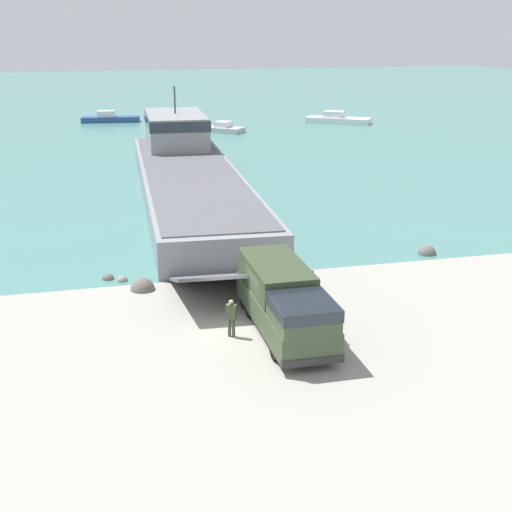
{
  "coord_description": "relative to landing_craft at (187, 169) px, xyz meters",
  "views": [
    {
      "loc": [
        -6.13,
        -28.52,
        12.85
      ],
      "look_at": [
        2.0,
        4.04,
        1.9
      ],
      "focal_mm": 50.0,
      "sensor_mm": 36.0,
      "label": 1
    }
  ],
  "objects": [
    {
      "name": "ground_plane",
      "position": [
        -2.16,
        -27.61,
        -1.79
      ],
      "size": [
        240.0,
        240.0,
        0.0
      ],
      "primitive_type": "plane",
      "color": "#9E998E"
    },
    {
      "name": "shoreline_rock_d",
      "position": [
        -6.59,
        -20.32,
        -1.79
      ],
      "size": [
        0.59,
        0.59,
        0.59
      ],
      "primitive_type": "sphere",
      "color": "gray",
      "rests_on": "ground_plane"
    },
    {
      "name": "water_surface",
      "position": [
        -2.16,
        68.97,
        -1.79
      ],
      "size": [
        240.0,
        180.0,
        0.01
      ],
      "primitive_type": "cube",
      "color": "#477F7A",
      "rests_on": "ground_plane"
    },
    {
      "name": "moored_boat_a",
      "position": [
        9.11,
        31.74,
        -1.36
      ],
      "size": [
        6.22,
        5.79,
        1.32
      ],
      "rotation": [
        0.0,
        0.0,
        0.88
      ],
      "color": "#B7BABF",
      "rests_on": "ground_plane"
    },
    {
      "name": "shoreline_rock_b",
      "position": [
        -7.3,
        -19.85,
        -1.79
      ],
      "size": [
        0.64,
        0.64,
        0.64
      ],
      "primitive_type": "sphere",
      "color": "#66605B",
      "rests_on": "ground_plane"
    },
    {
      "name": "shoreline_rock_a",
      "position": [
        -5.67,
        -21.87,
        -1.79
      ],
      "size": [
        1.24,
        1.24,
        1.24
      ],
      "primitive_type": "sphere",
      "color": "#66605B",
      "rests_on": "ground_plane"
    },
    {
      "name": "moored_boat_b",
      "position": [
        -3.82,
        44.72,
        -1.28
      ],
      "size": [
        8.07,
        3.01,
        1.55
      ],
      "rotation": [
        0.0,
        0.0,
        4.61
      ],
      "color": "navy",
      "rests_on": "ground_plane"
    },
    {
      "name": "military_truck",
      "position": [
        -0.14,
        -28.68,
        -0.3
      ],
      "size": [
        2.56,
        8.21,
        2.76
      ],
      "rotation": [
        0.0,
        0.0,
        -1.58
      ],
      "color": "#3D4C33",
      "rests_on": "ground_plane"
    },
    {
      "name": "shoreline_rock_c",
      "position": [
        11.08,
        -19.97,
        -1.79
      ],
      "size": [
        1.09,
        1.09,
        1.09
      ],
      "primitive_type": "sphere",
      "color": "#66605B",
      "rests_on": "ground_plane"
    },
    {
      "name": "soldier_on_ramp",
      "position": [
        -2.48,
        -28.55,
        -0.81
      ],
      "size": [
        0.5,
        0.42,
        1.7
      ],
      "rotation": [
        0.0,
        0.0,
        4.22
      ],
      "color": "#3D4C33",
      "rests_on": "ground_plane"
    },
    {
      "name": "landing_craft",
      "position": [
        0.0,
        0.0,
        0.0
      ],
      "size": [
        9.18,
        42.31,
        7.49
      ],
      "rotation": [
        0.0,
        0.0,
        -0.05
      ],
      "color": "gray",
      "rests_on": "ground_plane"
    },
    {
      "name": "moored_boat_c",
      "position": [
        26.22,
        36.12,
        -1.27
      ],
      "size": [
        8.69,
        7.22,
        1.59
      ],
      "rotation": [
        0.0,
        0.0,
        4.11
      ],
      "color": "white",
      "rests_on": "ground_plane"
    }
  ]
}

